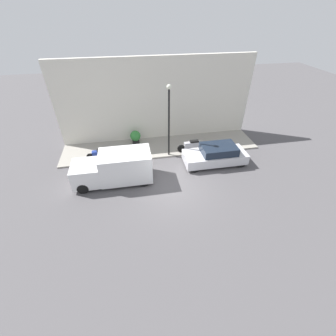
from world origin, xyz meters
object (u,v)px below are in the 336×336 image
at_px(parked_car, 216,155).
at_px(potted_plant, 135,137).
at_px(streetlamp, 169,114).
at_px(motorcycle_blue, 100,154).
at_px(delivery_van, 114,168).
at_px(scooter_silver, 192,145).

distance_m(parked_car, potted_plant, 6.25).
bearing_deg(streetlamp, motorcycle_blue, 86.98).
bearing_deg(delivery_van, parked_car, -83.62).
bearing_deg(streetlamp, scooter_silver, -83.98).
xyz_separation_m(motorcycle_blue, potted_plant, (1.79, -2.57, 0.14)).
height_order(delivery_van, scooter_silver, delivery_van).
relative_size(scooter_silver, motorcycle_blue, 1.16).
relative_size(scooter_silver, potted_plant, 2.08).
xyz_separation_m(delivery_van, potted_plant, (4.26, -1.53, -0.32)).
relative_size(delivery_van, scooter_silver, 2.16).
bearing_deg(motorcycle_blue, potted_plant, -55.07).
height_order(parked_car, motorcycle_blue, parked_car).
distance_m(parked_car, scooter_silver, 2.04).
height_order(delivery_van, potted_plant, delivery_van).
distance_m(motorcycle_blue, potted_plant, 3.13).
distance_m(scooter_silver, streetlamp, 3.15).
bearing_deg(scooter_silver, motorcycle_blue, 89.41).
distance_m(motorcycle_blue, streetlamp, 5.47).
bearing_deg(scooter_silver, potted_plant, 64.99).
distance_m(parked_car, motorcycle_blue, 7.93).
distance_m(scooter_silver, motorcycle_blue, 6.55).
xyz_separation_m(motorcycle_blue, streetlamp, (-0.25, -4.79, 2.64)).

